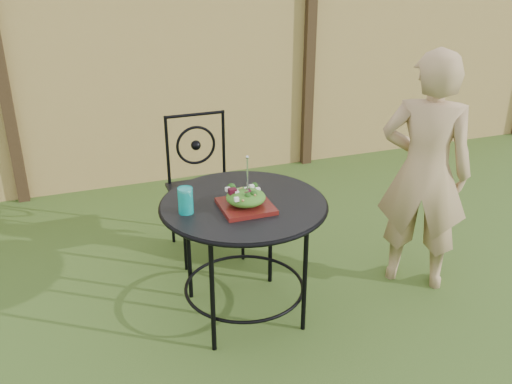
% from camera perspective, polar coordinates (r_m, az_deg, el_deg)
% --- Properties ---
extents(ground, '(60.00, 60.00, 0.00)m').
position_cam_1_polar(ground, '(3.46, -0.23, -12.01)').
color(ground, '#284416').
rests_on(ground, ground).
extents(fence, '(8.00, 0.12, 1.90)m').
position_cam_1_polar(fence, '(5.03, -8.79, 11.41)').
color(fence, tan).
rests_on(fence, ground).
extents(patio_table, '(0.92, 0.92, 0.72)m').
position_cam_1_polar(patio_table, '(3.16, -1.23, -3.30)').
color(patio_table, black).
rests_on(patio_table, ground).
extents(patio_chair, '(0.46, 0.46, 0.95)m').
position_cam_1_polar(patio_chair, '(3.92, -5.34, 0.98)').
color(patio_chair, black).
rests_on(patio_chair, ground).
extents(diner, '(0.65, 0.62, 1.49)m').
position_cam_1_polar(diner, '(3.57, 16.52, 1.87)').
color(diner, tan).
rests_on(diner, ground).
extents(salad_plate, '(0.27, 0.27, 0.02)m').
position_cam_1_polar(salad_plate, '(3.03, -1.02, -1.42)').
color(salad_plate, '#4F0B12').
rests_on(salad_plate, patio_table).
extents(salad, '(0.21, 0.21, 0.08)m').
position_cam_1_polar(salad, '(3.00, -1.03, -0.53)').
color(salad, '#235614').
rests_on(salad, salad_plate).
extents(fork, '(0.01, 0.01, 0.18)m').
position_cam_1_polar(fork, '(2.95, -0.86, 1.79)').
color(fork, silver).
rests_on(fork, salad).
extents(drinking_glass, '(0.08, 0.08, 0.14)m').
position_cam_1_polar(drinking_glass, '(2.98, -7.06, -0.85)').
color(drinking_glass, '#0D9A95').
rests_on(drinking_glass, patio_table).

